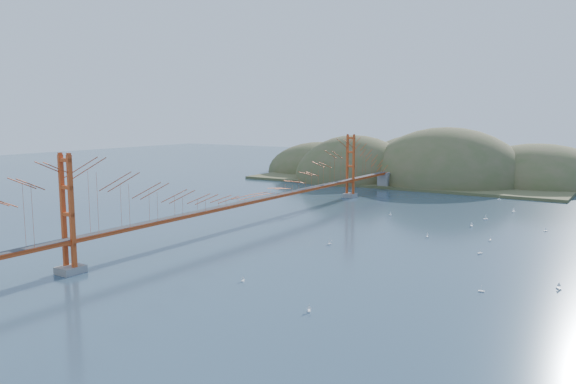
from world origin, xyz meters
The scene contains 17 objects.
ground centered at (0.00, 0.00, 0.00)m, with size 320.00×320.00×0.00m, color #2D465B.
bridge centered at (0.00, 0.18, 7.01)m, with size 2.20×94.40×12.00m.
far_headlands centered at (2.21, 68.52, 0.00)m, with size 84.00×58.00×25.00m.
sailboat_0 centered at (15.22, -5.72, 0.15)m, with size 0.49×0.56×0.64m.
sailboat_4 centered at (26.76, 20.79, 0.16)m, with size 0.69×0.69×0.74m.
sailboat_13 centered at (34.92, -14.26, 0.14)m, with size 0.52×0.46×0.59m.
sailboat_12 centered at (23.98, 42.00, 0.14)m, with size 0.55×0.53×0.62m.
sailboat_14 centered at (31.35, -0.60, 0.14)m, with size 0.59×0.59×0.61m.
sailboat_5 centered at (30.71, 6.86, 0.14)m, with size 0.44×0.51×0.58m.
sailboat_1 centered at (23.64, 4.49, 0.14)m, with size 0.57×0.57×0.62m.
sailboat_6 centered at (24.89, -26.62, 0.15)m, with size 0.60×0.60×0.65m.
sailboat_10 centered at (15.65, -23.02, 0.14)m, with size 0.46×0.51×0.57m.
sailboat_15 centered at (28.82, 29.96, 0.15)m, with size 0.52×0.61×0.71m.
sailboat_11 centered at (40.46, -9.80, 0.15)m, with size 0.66×0.66×0.70m.
sailboat_7 centered at (35.51, 16.42, 0.14)m, with size 0.53×0.52×0.60m.
sailboat_16 centered at (26.42, 14.54, 0.15)m, with size 0.62×0.62×0.67m.
sailboat_extra_1 centered at (13.66, 16.48, 0.14)m, with size 0.55×0.55×0.59m.
Camera 1 is at (46.36, -62.83, 15.25)m, focal length 35.00 mm.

